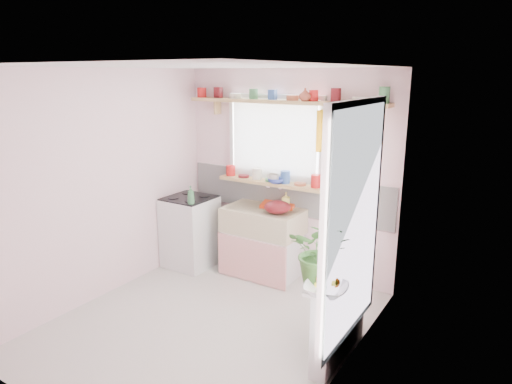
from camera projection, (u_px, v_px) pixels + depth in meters
The scene contains 19 objects.
room at pixel (309, 182), 4.60m from camera, with size 3.20×3.20×3.20m.
sink_unit at pixel (263, 241), 5.61m from camera, with size 0.95×0.65×1.11m.
cooker at pixel (190, 231), 5.90m from camera, with size 0.58×0.58×0.93m.
radiator_ledge at pixel (339, 315), 3.98m from camera, with size 0.22×0.95×0.78m.
windowsill at pixel (271, 183), 5.59m from camera, with size 1.40×0.22×0.04m, color tan.
pine_shelf at pixel (282, 102), 5.25m from camera, with size 2.52×0.24×0.04m, color tan.
shelf_crockery at pixel (281, 95), 5.25m from camera, with size 2.47×0.11×0.12m.
sill_crockery at pixel (270, 177), 5.58m from camera, with size 1.35×0.11×0.12m.
dish_tray at pixel (278, 205), 5.62m from camera, with size 0.41×0.31×0.04m, color #F44415.
colander at pixel (277, 207), 5.34m from camera, with size 0.32×0.32×0.14m, color #5A0F14.
jade_plant at pixel (321, 252), 3.66m from camera, with size 0.49×0.42×0.54m, color #356126.
fruit_bowl at pixel (326, 289), 3.53m from camera, with size 0.34×0.34×0.08m, color silver.
herb_pot at pixel (351, 259), 3.96m from camera, with size 0.10×0.07×0.19m, color #2D7031.
soap_bottle_sink at pixel (286, 200), 5.55m from camera, with size 0.09×0.09×0.19m, color #FDEE70.
sill_cup at pixel (273, 178), 5.49m from camera, with size 0.14×0.14×0.11m, color beige.
sill_bowl at pixel (276, 181), 5.47m from camera, with size 0.20×0.20×0.06m, color #3549AD.
shelf_vase at pixel (305, 95), 5.02m from camera, with size 0.14×0.14×0.14m, color #98422F.
cooker_bottle at pixel (191, 195), 5.46m from camera, with size 0.09×0.09×0.22m, color #3B7749.
fruit at pixel (327, 282), 3.52m from camera, with size 0.20×0.14×0.10m.
Camera 1 is at (2.59, -3.22, 2.44)m, focal length 32.00 mm.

